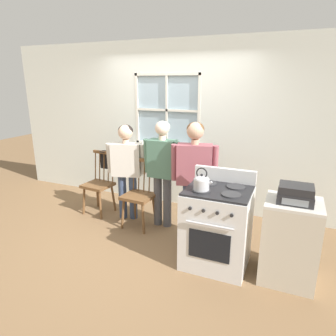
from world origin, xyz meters
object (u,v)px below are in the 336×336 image
at_px(potted_plant, 161,141).
at_px(side_counter, 290,241).
at_px(chair_by_window, 99,185).
at_px(kettle, 202,182).
at_px(person_elderly_left, 127,163).
at_px(chair_near_wall, 139,196).
at_px(person_teen_center, 162,165).
at_px(handbag, 107,160).
at_px(stereo, 296,194).
at_px(stove, 217,226).
at_px(person_adult_right, 194,168).

bearing_deg(potted_plant, side_counter, -33.88).
xyz_separation_m(chair_by_window, kettle, (1.93, -0.80, 0.56)).
xyz_separation_m(person_elderly_left, kettle, (1.40, -0.79, 0.13)).
height_order(chair_near_wall, potted_plant, potted_plant).
bearing_deg(chair_by_window, potted_plant, 51.13).
xyz_separation_m(person_teen_center, handbag, (-1.10, 0.26, -0.11)).
relative_size(chair_by_window, handbag, 3.23).
height_order(chair_by_window, chair_near_wall, same).
distance_m(potted_plant, stereo, 2.56).
relative_size(kettle, side_counter, 0.27).
relative_size(stove, potted_plant, 4.08).
height_order(person_teen_center, kettle, person_teen_center).
relative_size(stove, kettle, 4.39).
bearing_deg(potted_plant, handbag, -143.96).
xyz_separation_m(chair_near_wall, stereo, (2.04, -0.50, 0.52)).
height_order(person_elderly_left, stove, person_elderly_left).
distance_m(person_teen_center, person_adult_right, 0.53).
height_order(person_adult_right, handbag, person_adult_right).
height_order(person_adult_right, side_counter, person_adult_right).
bearing_deg(chair_by_window, person_teen_center, 4.53).
relative_size(person_elderly_left, kettle, 5.91).
relative_size(chair_near_wall, potted_plant, 3.74).
relative_size(potted_plant, side_counter, 0.29).
height_order(person_adult_right, stove, person_adult_right).
relative_size(person_elderly_left, stereo, 4.29).
bearing_deg(stereo, kettle, -172.84).
relative_size(stove, stereo, 3.19).
xyz_separation_m(handbag, stereo, (2.84, -0.91, 0.17)).
relative_size(person_elderly_left, stove, 1.35).
bearing_deg(chair_by_window, person_elderly_left, 5.09).
bearing_deg(person_adult_right, person_elderly_left, 158.56).
bearing_deg(potted_plant, person_elderly_left, -105.78).
distance_m(chair_near_wall, person_teen_center, 0.57).
height_order(handbag, side_counter, handbag).
distance_m(person_teen_center, handbag, 1.14).
xyz_separation_m(person_adult_right, side_counter, (1.23, -0.51, -0.52)).
bearing_deg(stove, chair_near_wall, 158.80).
bearing_deg(potted_plant, chair_near_wall, -85.50).
xyz_separation_m(person_adult_right, potted_plant, (-0.89, 0.91, 0.13)).
distance_m(chair_by_window, person_elderly_left, 0.69).
height_order(chair_by_window, person_elderly_left, person_elderly_left).
bearing_deg(stereo, potted_plant, 145.74).
relative_size(chair_by_window, kettle, 4.02).
xyz_separation_m(person_adult_right, handbag, (-1.62, 0.38, -0.15)).
relative_size(chair_near_wall, person_adult_right, 0.63).
bearing_deg(chair_near_wall, kettle, -25.73).
xyz_separation_m(person_teen_center, person_adult_right, (0.51, -0.13, 0.04)).
xyz_separation_m(chair_by_window, potted_plant, (0.75, 0.76, 0.64)).
bearing_deg(person_elderly_left, chair_near_wall, -45.15).
distance_m(stove, kettle, 0.59).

